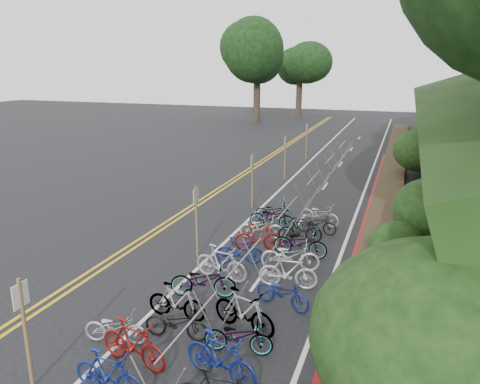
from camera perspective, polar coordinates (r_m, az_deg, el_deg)
The scene contains 9 objects.
ground at distance 12.65m, azimuth -17.64°, elevation -15.63°, with size 120.00×120.00×0.00m, color black.
road_markings at distance 20.60m, azimuth 0.78°, elevation -2.61°, with size 7.47×80.00×0.01m.
red_curb at distance 21.45m, azimuth 15.41°, elevation -2.31°, with size 0.25×28.00×0.10m, color maroon.
bike_rack_front at distance 10.28m, azimuth -6.10°, elevation -17.10°, with size 1.14×2.92×1.18m.
bike_racks_rest at distance 22.50m, azimuth 8.91°, elevation 1.01°, with size 1.14×23.00×1.17m.
signpost_near at distance 10.43m, azimuth -24.76°, elevation -14.68°, with size 0.08×0.40×2.42m.
signposts_rest at distance 23.85m, azimuth 3.75°, elevation 3.40°, with size 0.08×18.40×2.50m.
bike_front at distance 11.77m, azimuth -14.95°, elevation -15.65°, with size 1.52×0.53×0.80m, color #9E9EA3.
bike_valet at distance 13.70m, azimuth 0.90°, elevation -10.05°, with size 3.33×14.52×1.09m.
Camera 1 is at (6.92, -8.46, 6.36)m, focal length 35.00 mm.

